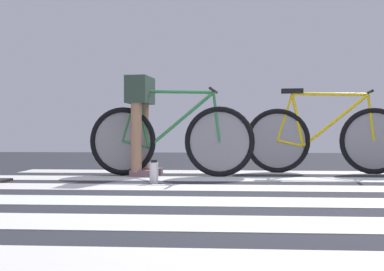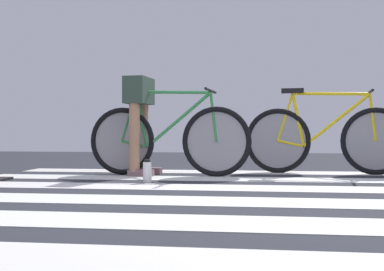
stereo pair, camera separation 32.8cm
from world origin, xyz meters
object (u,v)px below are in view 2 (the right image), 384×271
at_px(cyclist_1_of_2, 139,112).
at_px(bicycle_1_of_2, 168,139).
at_px(water_bottle, 147,172).
at_px(bicycle_2_of_2, 325,138).

bearing_deg(cyclist_1_of_2, bicycle_1_of_2, 0.00).
height_order(bicycle_1_of_2, water_bottle, bicycle_1_of_2).
bearing_deg(water_bottle, bicycle_1_of_2, 84.95).
height_order(cyclist_1_of_2, water_bottle, cyclist_1_of_2).
xyz_separation_m(bicycle_2_of_2, water_bottle, (-1.72, -1.12, -0.29)).
xyz_separation_m(bicycle_1_of_2, bicycle_2_of_2, (1.65, 0.41, 0.00)).
distance_m(cyclist_1_of_2, bicycle_2_of_2, 2.02).
xyz_separation_m(cyclist_1_of_2, bicycle_2_of_2, (1.96, 0.38, -0.28)).
bearing_deg(cyclist_1_of_2, bicycle_2_of_2, 16.99).
bearing_deg(water_bottle, bicycle_2_of_2, 33.03).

